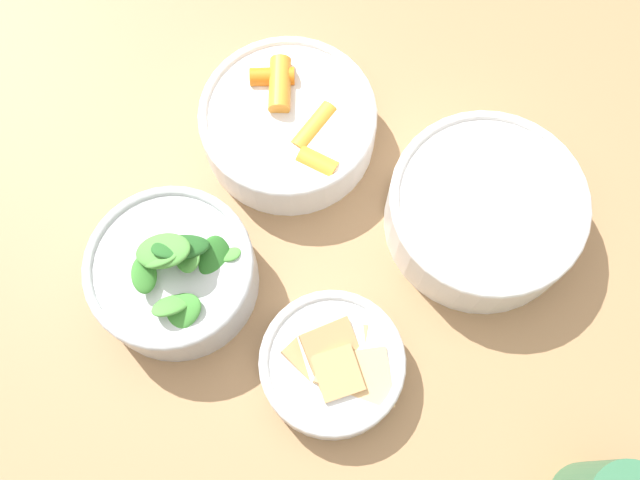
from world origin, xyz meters
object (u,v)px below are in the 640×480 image
(bowl_greens, at_px, (174,273))
(bowl_beans_hotdog, at_px, (483,212))
(bowl_carrots, at_px, (289,123))
(bowl_cookies, at_px, (333,364))

(bowl_greens, distance_m, bowl_beans_hotdog, 0.32)
(bowl_carrots, height_order, bowl_beans_hotdog, bowl_carrots)
(bowl_carrots, height_order, bowl_cookies, bowl_carrots)
(bowl_beans_hotdog, distance_m, bowl_cookies, 0.22)
(bowl_beans_hotdog, bearing_deg, bowl_cookies, -114.92)
(bowl_carrots, bearing_deg, bowl_beans_hotdog, -6.67)
(bowl_beans_hotdog, height_order, bowl_cookies, bowl_beans_hotdog)
(bowl_cookies, bearing_deg, bowl_beans_hotdog, 65.08)
(bowl_greens, xyz_separation_m, bowl_beans_hotdog, (0.27, 0.17, -0.01))
(bowl_carrots, bearing_deg, bowl_greens, -103.08)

